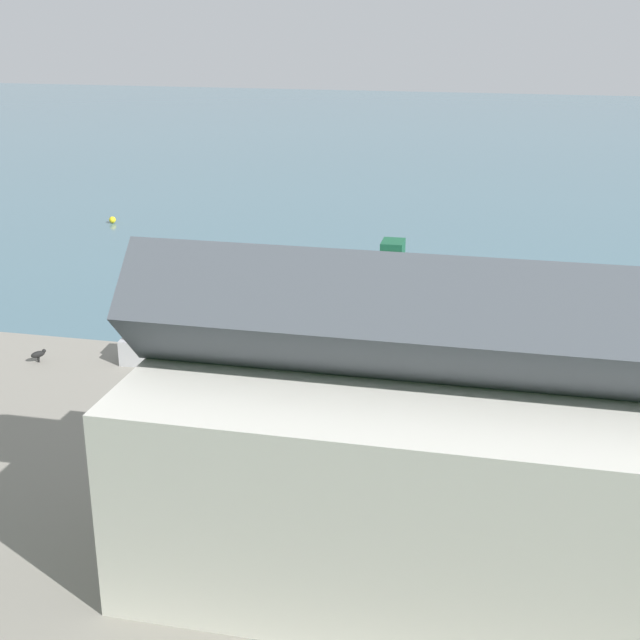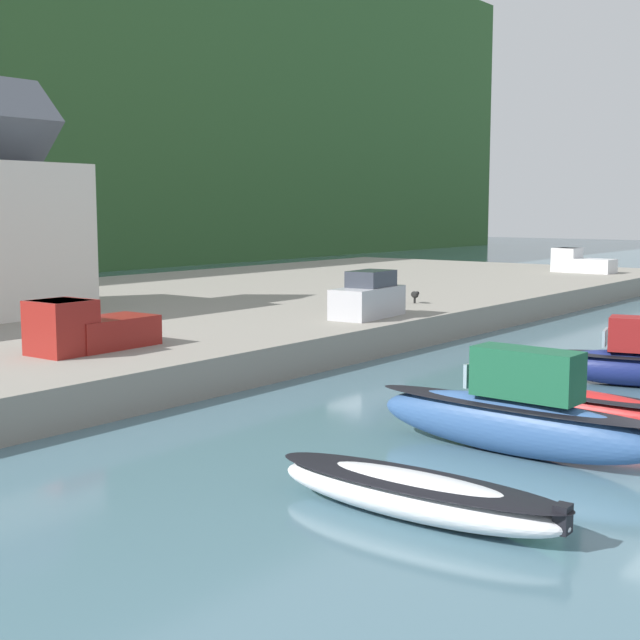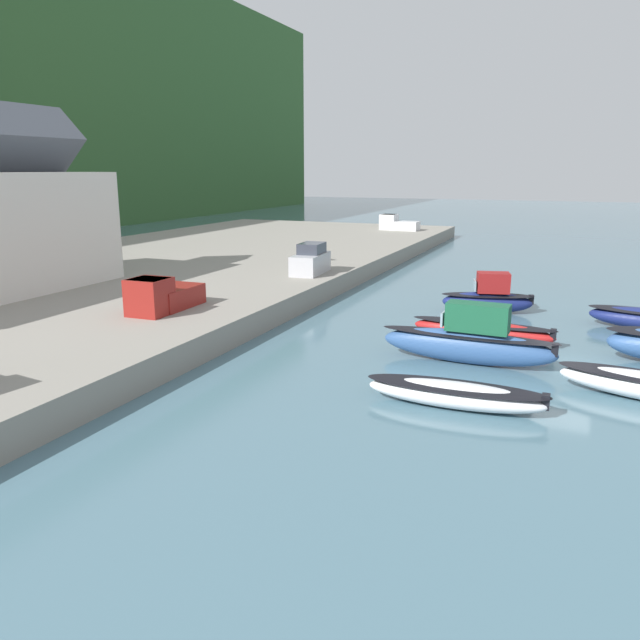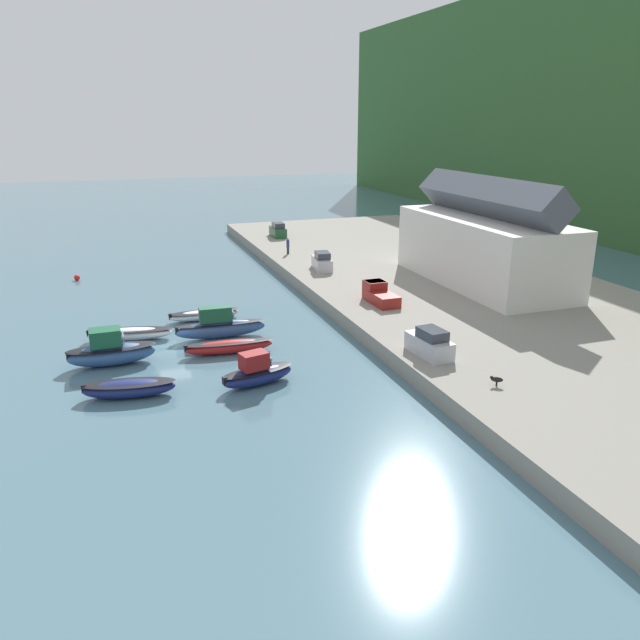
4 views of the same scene
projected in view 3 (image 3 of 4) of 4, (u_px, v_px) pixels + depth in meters
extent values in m
plane|color=slate|center=(565.00, 367.00, 28.00)|extent=(320.00, 320.00, 0.00)
cube|color=gray|center=(40.00, 299.00, 39.52)|extent=(108.23, 31.82, 1.36)
ellipsoid|color=white|center=(455.00, 395.00, 23.28)|extent=(1.79, 6.72, 0.93)
ellipsoid|color=black|center=(456.00, 387.00, 23.20)|extent=(1.86, 6.85, 0.12)
cube|color=black|center=(546.00, 402.00, 22.09)|extent=(0.36, 0.29, 0.56)
ellipsoid|color=#33568E|center=(467.00, 347.00, 28.48)|extent=(1.71, 7.95, 1.54)
ellipsoid|color=black|center=(468.00, 335.00, 28.36)|extent=(1.77, 8.11, 0.12)
cube|color=#195638|center=(478.00, 317.00, 27.99)|extent=(1.17, 2.80, 1.29)
cube|color=#8CA5B2|center=(444.00, 318.00, 28.66)|extent=(0.97, 0.13, 0.64)
cube|color=black|center=(555.00, 350.00, 26.89)|extent=(0.37, 0.29, 0.56)
ellipsoid|color=red|center=(482.00, 331.00, 32.12)|extent=(1.90, 7.31, 1.09)
ellipsoid|color=black|center=(483.00, 324.00, 32.03)|extent=(1.96, 7.46, 0.12)
cube|color=black|center=(553.00, 335.00, 30.58)|extent=(0.38, 0.30, 0.56)
ellipsoid|color=navy|center=(487.00, 302.00, 38.60)|extent=(3.00, 5.73, 1.29)
ellipsoid|color=black|center=(488.00, 295.00, 38.50)|extent=(3.10, 5.86, 0.12)
cube|color=maroon|center=(493.00, 282.00, 38.27)|extent=(1.72, 2.17, 1.22)
cube|color=#8CA5B2|center=(474.00, 285.00, 38.47)|extent=(1.15, 0.38, 0.61)
cube|color=black|center=(531.00, 299.00, 38.17)|extent=(0.42, 0.36, 0.56)
cube|color=#B7B7BC|center=(310.00, 264.00, 44.78)|extent=(4.34, 2.15, 1.40)
cube|color=#333842|center=(312.00, 248.00, 44.82)|extent=(2.43, 1.72, 0.76)
cube|color=maroon|center=(173.00, 297.00, 33.83)|extent=(3.56, 2.08, 1.10)
cube|color=maroon|center=(150.00, 297.00, 31.90)|extent=(1.94, 1.95, 1.90)
cube|color=#2D333D|center=(149.00, 283.00, 31.74)|extent=(1.66, 1.84, 0.50)
cube|color=silver|center=(404.00, 226.00, 76.48)|extent=(2.13, 3.58, 1.10)
cube|color=silver|center=(389.00, 222.00, 77.21)|extent=(1.97, 1.96, 1.90)
cube|color=#2D333D|center=(389.00, 216.00, 77.04)|extent=(1.86, 1.69, 0.50)
cylinder|color=black|center=(326.00, 259.00, 51.39)|extent=(0.12, 0.12, 0.28)
ellipsoid|color=black|center=(326.00, 255.00, 51.31)|extent=(0.72, 0.82, 0.36)
sphere|color=black|center=(328.00, 254.00, 50.99)|extent=(0.22, 0.22, 0.22)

